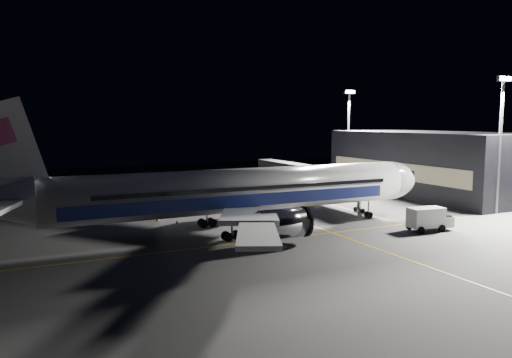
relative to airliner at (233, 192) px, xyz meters
The scene contains 14 objects.
ground 5.27m from the airliner, ahead, with size 200.00×200.00×0.00m, color #4C4C4F.
guide_line_main 12.22m from the airliner, ahead, with size 0.25×80.00×0.01m, color gold.
guide_line_cross 7.99m from the airliner, 79.83° to the right, with size 70.00×0.25×0.01m, color gold.
guide_line_side 25.67m from the airliner, 23.43° to the left, with size 0.25×40.00×0.01m, color gold.
airliner is the anchor object (origin of this frame).
terminal 49.10m from the airliner, 16.57° to the left, with size 18.12×40.00×12.00m.
jet_bridge 29.31m from the airliner, 38.04° to the left, with size 3.60×34.40×6.30m.
floodlight_mast_north 52.56m from the airliner, 37.91° to the left, with size 2.40×0.68×20.70m.
floodlight_mast_south 42.13m from the airliner, ahead, with size 2.40×0.67×20.70m.
service_truck 25.62m from the airliner, 23.97° to the right, with size 6.14×3.12×3.02m.
baggage_tug 21.07m from the airliner, 106.02° to the left, with size 3.03×2.66×1.90m.
safety_cone_a 10.66m from the airliner, 121.56° to the left, with size 0.36×0.36×0.54m, color #DE4F09.
safety_cone_b 11.12m from the airliner, 48.20° to the left, with size 0.46×0.46×0.69m, color #DE4F09.
safety_cone_c 14.02m from the airliner, 121.77° to the left, with size 0.42×0.42×0.63m, color #DE4F09.
Camera 1 is at (-25.50, -57.62, 14.15)m, focal length 35.00 mm.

